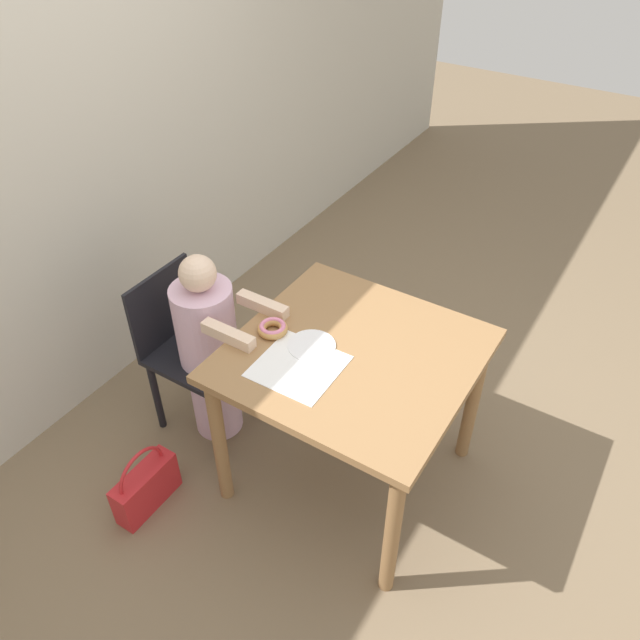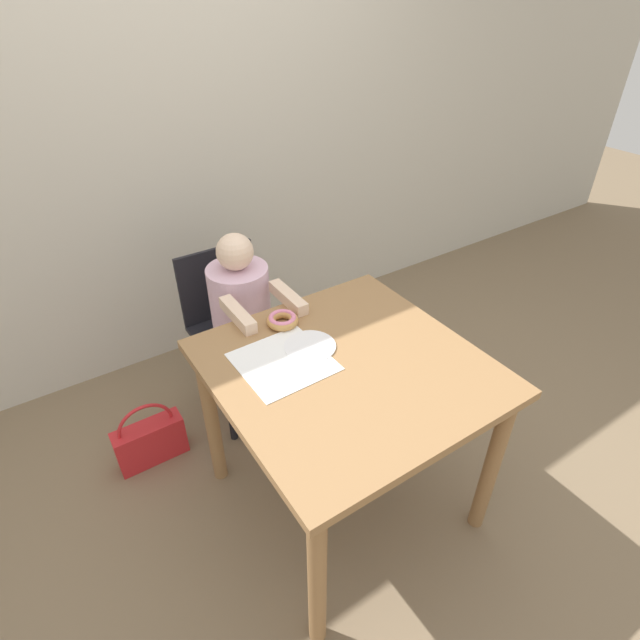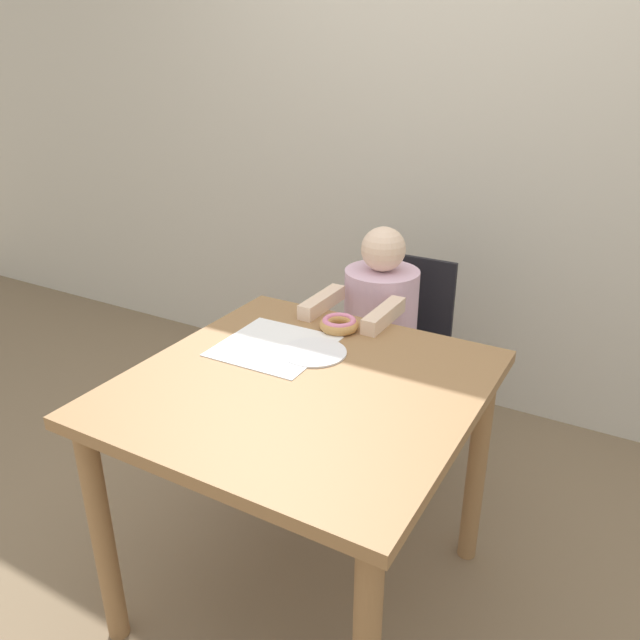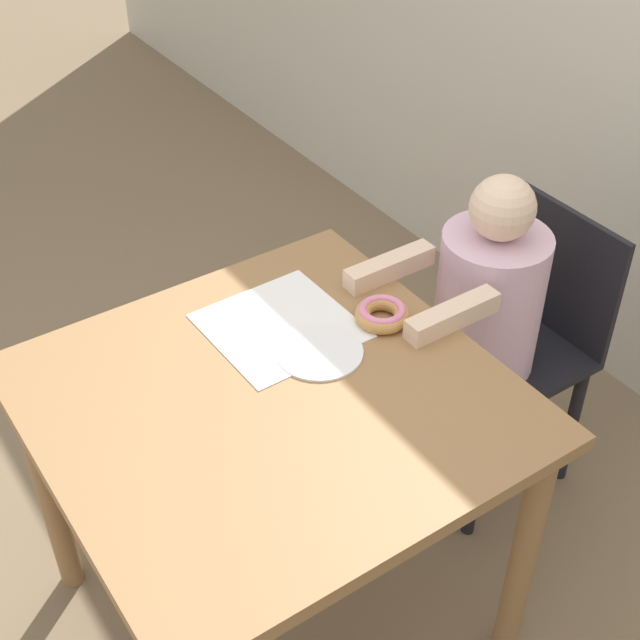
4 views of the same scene
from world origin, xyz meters
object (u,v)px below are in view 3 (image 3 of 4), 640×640
at_px(chair, 390,358).
at_px(donut, 339,324).
at_px(child_figure, 378,358).
at_px(handbag, 262,409).

bearing_deg(chair, donut, -87.95).
xyz_separation_m(child_figure, handbag, (-0.53, -0.03, -0.38)).
height_order(child_figure, handbag, child_figure).
relative_size(chair, handbag, 2.45).
height_order(chair, child_figure, child_figure).
relative_size(chair, donut, 6.65).
distance_m(child_figure, donut, 0.46).
bearing_deg(chair, handbag, -164.46).
xyz_separation_m(child_figure, donut, (0.02, -0.36, 0.28)).
height_order(child_figure, donut, child_figure).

